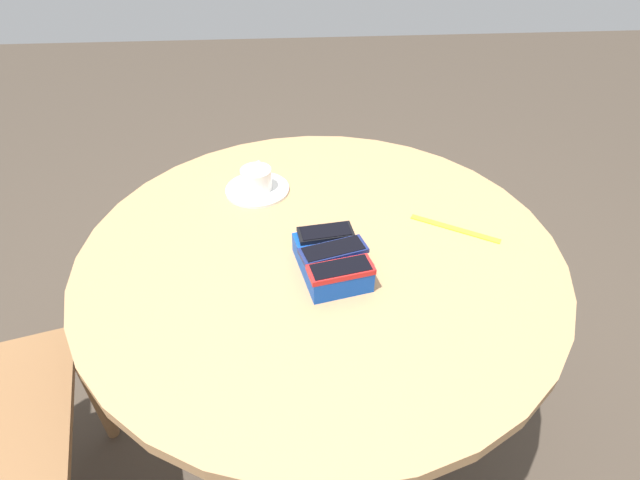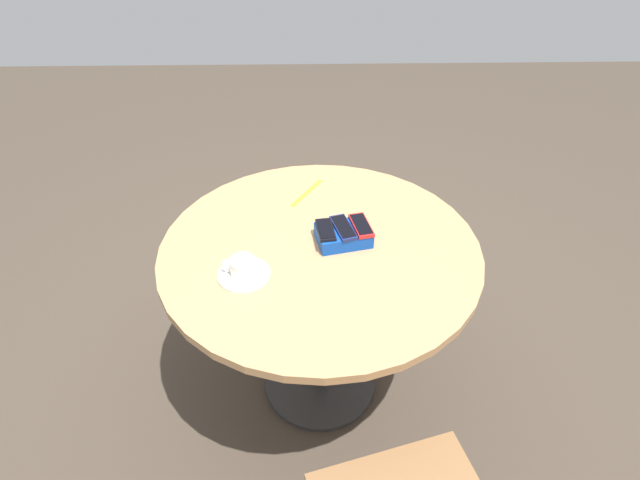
{
  "view_description": "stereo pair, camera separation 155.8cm",
  "coord_description": "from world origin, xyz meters",
  "px_view_note": "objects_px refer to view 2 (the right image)",
  "views": [
    {
      "loc": [
        -0.86,
        0.06,
        1.47
      ],
      "look_at": [
        0.0,
        0.0,
        0.77
      ],
      "focal_mm": 28.0,
      "sensor_mm": 36.0,
      "label": 1
    },
    {
      "loc": [
        0.03,
        1.3,
        1.8
      ],
      "look_at": [
        0.0,
        0.0,
        0.77
      ],
      "focal_mm": 28.0,
      "sensor_mm": 36.0,
      "label": 2
    }
  ],
  "objects_px": {
    "phone_black": "(326,230)",
    "saucer": "(244,274)",
    "lanyard_strap": "(307,193)",
    "phone_box": "(343,235)",
    "phone_red": "(361,225)",
    "coffee_cup": "(242,266)",
    "phone_navy": "(343,227)",
    "round_table": "(320,271)"
  },
  "relations": [
    {
      "from": "phone_red",
      "to": "phone_black",
      "type": "bearing_deg",
      "value": 9.68
    },
    {
      "from": "lanyard_strap",
      "to": "saucer",
      "type": "bearing_deg",
      "value": 67.06
    },
    {
      "from": "saucer",
      "to": "lanyard_strap",
      "type": "height_order",
      "value": "saucer"
    },
    {
      "from": "phone_navy",
      "to": "coffee_cup",
      "type": "distance_m",
      "value": 0.36
    },
    {
      "from": "phone_black",
      "to": "lanyard_strap",
      "type": "distance_m",
      "value": 0.32
    },
    {
      "from": "phone_red",
      "to": "lanyard_strap",
      "type": "xyz_separation_m",
      "value": [
        0.18,
        -0.29,
        -0.05
      ]
    },
    {
      "from": "phone_black",
      "to": "phone_red",
      "type": "bearing_deg",
      "value": -170.32
    },
    {
      "from": "round_table",
      "to": "phone_red",
      "type": "relative_size",
      "value": 7.78
    },
    {
      "from": "phone_navy",
      "to": "phone_black",
      "type": "xyz_separation_m",
      "value": [
        0.06,
        0.01,
        0.0
      ]
    },
    {
      "from": "lanyard_strap",
      "to": "phone_box",
      "type": "bearing_deg",
      "value": 111.95
    },
    {
      "from": "phone_red",
      "to": "phone_box",
      "type": "bearing_deg",
      "value": 11.77
    },
    {
      "from": "phone_navy",
      "to": "coffee_cup",
      "type": "xyz_separation_m",
      "value": [
        0.32,
        0.17,
        -0.02
      ]
    },
    {
      "from": "phone_navy",
      "to": "phone_black",
      "type": "distance_m",
      "value": 0.06
    },
    {
      "from": "phone_red",
      "to": "round_table",
      "type": "bearing_deg",
      "value": 12.67
    },
    {
      "from": "phone_box",
      "to": "lanyard_strap",
      "type": "distance_m",
      "value": 0.32
    },
    {
      "from": "round_table",
      "to": "lanyard_strap",
      "type": "relative_size",
      "value": 5.06
    },
    {
      "from": "phone_red",
      "to": "saucer",
      "type": "relative_size",
      "value": 0.84
    },
    {
      "from": "coffee_cup",
      "to": "lanyard_strap",
      "type": "height_order",
      "value": "coffee_cup"
    },
    {
      "from": "phone_box",
      "to": "phone_red",
      "type": "height_order",
      "value": "phone_red"
    },
    {
      "from": "coffee_cup",
      "to": "phone_navy",
      "type": "bearing_deg",
      "value": -152.38
    },
    {
      "from": "phone_black",
      "to": "saucer",
      "type": "bearing_deg",
      "value": 31.22
    },
    {
      "from": "phone_navy",
      "to": "coffee_cup",
      "type": "height_order",
      "value": "coffee_cup"
    },
    {
      "from": "phone_navy",
      "to": "saucer",
      "type": "height_order",
      "value": "phone_navy"
    },
    {
      "from": "phone_navy",
      "to": "coffee_cup",
      "type": "relative_size",
      "value": 1.37
    },
    {
      "from": "lanyard_strap",
      "to": "phone_navy",
      "type": "bearing_deg",
      "value": 112.09
    },
    {
      "from": "saucer",
      "to": "lanyard_strap",
      "type": "bearing_deg",
      "value": -112.94
    },
    {
      "from": "phone_red",
      "to": "coffee_cup",
      "type": "bearing_deg",
      "value": 24.9
    },
    {
      "from": "phone_red",
      "to": "saucer",
      "type": "bearing_deg",
      "value": 25.1
    },
    {
      "from": "phone_navy",
      "to": "phone_red",
      "type": "bearing_deg",
      "value": -171.44
    },
    {
      "from": "phone_black",
      "to": "coffee_cup",
      "type": "height_order",
      "value": "coffee_cup"
    },
    {
      "from": "phone_box",
      "to": "phone_navy",
      "type": "xyz_separation_m",
      "value": [
        0.0,
        -0.0,
        0.03
      ]
    },
    {
      "from": "phone_navy",
      "to": "coffee_cup",
      "type": "bearing_deg",
      "value": 27.62
    },
    {
      "from": "phone_black",
      "to": "saucer",
      "type": "xyz_separation_m",
      "value": [
        0.26,
        0.16,
        -0.05
      ]
    },
    {
      "from": "round_table",
      "to": "saucer",
      "type": "relative_size",
      "value": 6.53
    },
    {
      "from": "phone_black",
      "to": "lanyard_strap",
      "type": "relative_size",
      "value": 0.59
    },
    {
      "from": "phone_black",
      "to": "lanyard_strap",
      "type": "bearing_deg",
      "value": -78.75
    },
    {
      "from": "phone_black",
      "to": "saucer",
      "type": "relative_size",
      "value": 0.76
    },
    {
      "from": "phone_black",
      "to": "coffee_cup",
      "type": "xyz_separation_m",
      "value": [
        0.26,
        0.16,
        -0.02
      ]
    },
    {
      "from": "saucer",
      "to": "coffee_cup",
      "type": "distance_m",
      "value": 0.03
    },
    {
      "from": "phone_box",
      "to": "phone_black",
      "type": "relative_size",
      "value": 1.59
    },
    {
      "from": "round_table",
      "to": "coffee_cup",
      "type": "distance_m",
      "value": 0.32
    },
    {
      "from": "round_table",
      "to": "lanyard_strap",
      "type": "distance_m",
      "value": 0.34
    }
  ]
}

